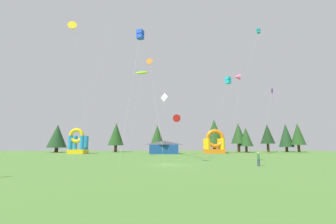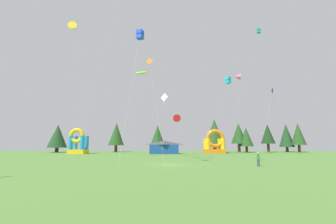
{
  "view_description": "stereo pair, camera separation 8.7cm",
  "coord_description": "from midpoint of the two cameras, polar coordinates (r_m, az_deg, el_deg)",
  "views": [
    {
      "loc": [
        -1.12,
        -31.35,
        2.8
      ],
      "look_at": [
        0.0,
        8.92,
        8.25
      ],
      "focal_mm": 24.84,
      "sensor_mm": 36.0,
      "label": 1
    },
    {
      "loc": [
        -1.03,
        -31.36,
        2.8
      ],
      "look_at": [
        0.0,
        8.92,
        8.25
      ],
      "focal_mm": 24.84,
      "sensor_mm": 36.0,
      "label": 2
    }
  ],
  "objects": [
    {
      "name": "ground_plane",
      "position": [
        31.5,
        0.51,
        -12.81
      ],
      "size": [
        120.0,
        120.0,
        0.0
      ],
      "primitive_type": "plane",
      "color": "#548438"
    },
    {
      "name": "kite_blue_box",
      "position": [
        32.78,
        -6.8,
        18.3
      ],
      "size": [
        2.27,
        4.68,
        17.77
      ],
      "color": "blue",
      "rests_on": "ground_plane"
    },
    {
      "name": "kite_purple_diamond",
      "position": [
        60.25,
        24.42,
        4.66
      ],
      "size": [
        4.64,
        1.07,
        15.65
      ],
      "color": "purple",
      "rests_on": "ground_plane"
    },
    {
      "name": "kite_red_delta",
      "position": [
        58.55,
        2.2,
        -1.42
      ],
      "size": [
        4.37,
        2.18,
        10.34
      ],
      "color": "red",
      "rests_on": "ground_plane"
    },
    {
      "name": "kite_lime_parafoil",
      "position": [
        47.54,
        -6.37,
        9.54
      ],
      "size": [
        4.01,
        1.61,
        17.5
      ],
      "color": "#8CD826",
      "rests_on": "ground_plane"
    },
    {
      "name": "kite_pink_delta",
      "position": [
        59.88,
        16.72,
        8.26
      ],
      "size": [
        1.82,
        4.57,
        19.76
      ],
      "color": "#EA599E",
      "rests_on": "ground_plane"
    },
    {
      "name": "kite_orange_diamond",
      "position": [
        37.07,
        -4.41,
        11.86
      ],
      "size": [
        2.76,
        4.61,
        15.84
      ],
      "color": "orange",
      "rests_on": "ground_plane"
    },
    {
      "name": "kite_white_diamond",
      "position": [
        42.42,
        -1.03,
        3.49
      ],
      "size": [
        1.14,
        5.32,
        11.68
      ],
      "color": "white",
      "rests_on": "ground_plane"
    },
    {
      "name": "kite_teal_box",
      "position": [
        57.84,
        21.35,
        17.95
      ],
      "size": [
        8.38,
        5.63,
        27.97
      ],
      "color": "#0C7F7A",
      "rests_on": "ground_plane"
    },
    {
      "name": "kite_yellow_delta",
      "position": [
        50.51,
        -22.24,
        18.62
      ],
      "size": [
        5.5,
        2.08,
        25.7
      ],
      "color": "yellow",
      "rests_on": "ground_plane"
    },
    {
      "name": "kite_cyan_box",
      "position": [
        35.9,
        14.57,
        7.48
      ],
      "size": [
        3.2,
        4.35,
        12.56
      ],
      "color": "#19B7CC",
      "rests_on": "ground_plane"
    },
    {
      "name": "person_midfield",
      "position": [
        31.3,
        21.33,
        -10.43
      ],
      "size": [
        0.41,
        0.41,
        1.73
      ],
      "rotation": [
        0.0,
        0.0,
        5.72
      ],
      "color": "navy",
      "rests_on": "ground_plane"
    },
    {
      "name": "inflatable_blue_arch",
      "position": [
        68.53,
        -21.17,
        -7.4
      ],
      "size": [
        4.28,
        4.79,
        6.9
      ],
      "color": "yellow",
      "rests_on": "ground_plane"
    },
    {
      "name": "inflatable_yellow_castle",
      "position": [
        68.22,
        11.39,
        -7.86
      ],
      "size": [
        5.52,
        4.71,
        6.8
      ],
      "color": "orange",
      "rests_on": "ground_plane"
    },
    {
      "name": "festival_tent",
      "position": [
        63.5,
        -0.95,
        -8.65
      ],
      "size": [
        7.64,
        3.92,
        3.5
      ],
      "color": "#19478C",
      "rests_on": "ground_plane"
    },
    {
      "name": "tree_row_0",
      "position": [
        81.89,
        -25.44,
        -5.37
      ],
      "size": [
        5.98,
        5.98,
        8.71
      ],
      "color": "#4C331E",
      "rests_on": "ground_plane"
    },
    {
      "name": "tree_row_1",
      "position": [
        78.69,
        -12.54,
        -5.34
      ],
      "size": [
        5.16,
        5.16,
        9.52
      ],
      "color": "#4C331E",
      "rests_on": "ground_plane"
    },
    {
      "name": "tree_row_2",
      "position": [
        73.92,
        -2.55,
        -5.53
      ],
      "size": [
        4.06,
        4.06,
        8.56
      ],
      "color": "#4C331E",
      "rests_on": "ground_plane"
    },
    {
      "name": "tree_row_3",
      "position": [
        73.97,
        11.36,
        -4.86
      ],
      "size": [
        5.72,
        5.72,
        10.29
      ],
      "color": "#4C331E",
      "rests_on": "ground_plane"
    },
    {
      "name": "tree_row_4",
      "position": [
        77.81,
        16.96,
        -5.01
      ],
      "size": [
        4.69,
        4.69,
        9.4
      ],
      "color": "#4C331E",
      "rests_on": "ground_plane"
    },
    {
      "name": "tree_row_5",
      "position": [
        77.2,
        18.66,
        -5.82
      ],
      "size": [
        4.24,
        4.24,
        7.78
      ],
      "color": "#4C331E",
      "rests_on": "ground_plane"
    },
    {
      "name": "tree_row_6",
      "position": [
        81.33,
        23.28,
        -5.0
      ],
      "size": [
        4.37,
        4.37,
        8.9
      ],
      "color": "#4C331E",
      "rests_on": "ground_plane"
    },
    {
      "name": "tree_row_7",
      "position": [
        86.69,
        27.05,
        -5.13
      ],
      "size": [
        4.71,
        4.71,
        9.31
      ],
      "color": "#4C331E",
      "rests_on": "ground_plane"
    },
    {
      "name": "tree_row_8",
      "position": [
        85.71,
        29.34,
        -4.74
      ],
      "size": [
        4.46,
        4.46,
        9.3
      ],
      "color": "#4C331E",
      "rests_on": "ground_plane"
    }
  ]
}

